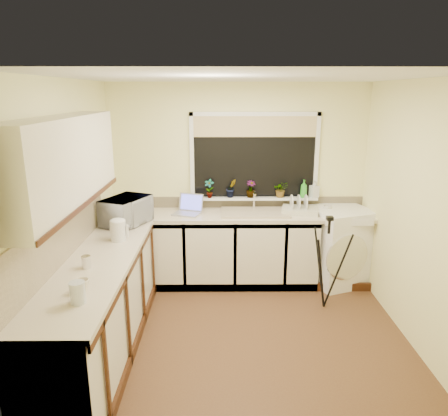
% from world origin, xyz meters
% --- Properties ---
extents(floor, '(3.20, 3.20, 0.00)m').
position_xyz_m(floor, '(0.00, 0.00, 0.00)').
color(floor, brown).
rests_on(floor, ground).
extents(ceiling, '(3.20, 3.20, 0.00)m').
position_xyz_m(ceiling, '(0.00, 0.00, 2.45)').
color(ceiling, white).
rests_on(ceiling, ground).
extents(wall_back, '(3.20, 0.00, 3.20)m').
position_xyz_m(wall_back, '(0.00, 1.50, 1.23)').
color(wall_back, '#FFFAAA').
rests_on(wall_back, ground).
extents(wall_front, '(3.20, 0.00, 3.20)m').
position_xyz_m(wall_front, '(0.00, -1.50, 1.23)').
color(wall_front, '#FFFAAA').
rests_on(wall_front, ground).
extents(wall_left, '(0.00, 3.00, 3.00)m').
position_xyz_m(wall_left, '(-1.60, 0.00, 1.23)').
color(wall_left, '#FFFAAA').
rests_on(wall_left, ground).
extents(wall_right, '(0.00, 3.00, 3.00)m').
position_xyz_m(wall_right, '(1.60, 0.00, 1.23)').
color(wall_right, '#FFFAAA').
rests_on(wall_right, ground).
extents(base_cabinet_back, '(2.55, 0.60, 0.86)m').
position_xyz_m(base_cabinet_back, '(-0.33, 1.20, 0.43)').
color(base_cabinet_back, silver).
rests_on(base_cabinet_back, floor).
extents(base_cabinet_left, '(0.54, 2.40, 0.86)m').
position_xyz_m(base_cabinet_left, '(-1.30, -0.30, 0.43)').
color(base_cabinet_left, silver).
rests_on(base_cabinet_left, floor).
extents(worktop_back, '(3.20, 0.60, 0.04)m').
position_xyz_m(worktop_back, '(0.00, 1.20, 0.88)').
color(worktop_back, beige).
rests_on(worktop_back, base_cabinet_back).
extents(worktop_left, '(0.60, 2.40, 0.04)m').
position_xyz_m(worktop_left, '(-1.30, -0.30, 0.88)').
color(worktop_left, beige).
rests_on(worktop_left, base_cabinet_left).
extents(upper_cabinet, '(0.28, 1.90, 0.70)m').
position_xyz_m(upper_cabinet, '(-1.44, -0.45, 1.80)').
color(upper_cabinet, silver).
rests_on(upper_cabinet, wall_left).
extents(splashback_left, '(0.02, 2.40, 0.45)m').
position_xyz_m(splashback_left, '(-1.59, -0.30, 1.12)').
color(splashback_left, beige).
rests_on(splashback_left, wall_left).
extents(splashback_back, '(3.20, 0.02, 0.14)m').
position_xyz_m(splashback_back, '(0.00, 1.49, 0.97)').
color(splashback_back, beige).
rests_on(splashback_back, wall_back).
extents(window_glass, '(1.50, 0.02, 1.00)m').
position_xyz_m(window_glass, '(0.20, 1.49, 1.55)').
color(window_glass, black).
rests_on(window_glass, wall_back).
extents(window_blind, '(1.50, 0.02, 0.25)m').
position_xyz_m(window_blind, '(0.20, 1.46, 1.92)').
color(window_blind, tan).
rests_on(window_blind, wall_back).
extents(windowsill, '(1.60, 0.14, 0.03)m').
position_xyz_m(windowsill, '(0.20, 1.43, 1.04)').
color(windowsill, white).
rests_on(windowsill, wall_back).
extents(sink, '(0.82, 0.46, 0.03)m').
position_xyz_m(sink, '(0.20, 1.20, 0.91)').
color(sink, tan).
rests_on(sink, worktop_back).
extents(faucet, '(0.03, 0.03, 0.24)m').
position_xyz_m(faucet, '(0.20, 1.38, 1.02)').
color(faucet, silver).
rests_on(faucet, worktop_back).
extents(washing_machine, '(0.86, 0.84, 0.95)m').
position_xyz_m(washing_machine, '(1.26, 1.21, 0.48)').
color(washing_machine, white).
rests_on(washing_machine, floor).
extents(laptop, '(0.39, 0.38, 0.23)m').
position_xyz_m(laptop, '(-0.61, 1.22, 0.96)').
color(laptop, '#A6A5AD').
rests_on(laptop, worktop_back).
extents(kettle, '(0.15, 0.15, 0.20)m').
position_xyz_m(kettle, '(-1.24, 0.25, 1.00)').
color(kettle, silver).
rests_on(kettle, worktop_left).
extents(dish_rack, '(0.49, 0.41, 0.07)m').
position_xyz_m(dish_rack, '(0.75, 1.22, 0.93)').
color(dish_rack, beige).
rests_on(dish_rack, worktop_back).
extents(tripod, '(0.58, 0.58, 1.06)m').
position_xyz_m(tripod, '(0.94, 0.54, 0.53)').
color(tripod, black).
rests_on(tripod, floor).
extents(glass_jug, '(0.11, 0.11, 0.16)m').
position_xyz_m(glass_jug, '(-1.22, -1.04, 0.98)').
color(glass_jug, silver).
rests_on(glass_jug, worktop_left).
extents(steel_jar, '(0.08, 0.08, 0.11)m').
position_xyz_m(steel_jar, '(-1.35, -0.43, 0.95)').
color(steel_jar, silver).
rests_on(steel_jar, worktop_left).
extents(microwave, '(0.56, 0.65, 0.30)m').
position_xyz_m(microwave, '(-1.27, 0.79, 1.05)').
color(microwave, silver).
rests_on(microwave, worktop_left).
extents(plant_a, '(0.14, 0.12, 0.24)m').
position_xyz_m(plant_a, '(-0.36, 1.39, 1.17)').
color(plant_a, '#999999').
rests_on(plant_a, windowsill).
extents(plant_b, '(0.16, 0.15, 0.23)m').
position_xyz_m(plant_b, '(-0.09, 1.42, 1.17)').
color(plant_b, '#999999').
rests_on(plant_b, windowsill).
extents(plant_c, '(0.16, 0.16, 0.21)m').
position_xyz_m(plant_c, '(0.16, 1.41, 1.16)').
color(plant_c, '#999999').
rests_on(plant_c, windowsill).
extents(plant_d, '(0.19, 0.16, 0.20)m').
position_xyz_m(plant_d, '(0.54, 1.42, 1.15)').
color(plant_d, '#999999').
rests_on(plant_d, windowsill).
extents(soap_bottle_green, '(0.10, 0.10, 0.23)m').
position_xyz_m(soap_bottle_green, '(0.82, 1.40, 1.16)').
color(soap_bottle_green, green).
rests_on(soap_bottle_green, windowsill).
extents(soap_bottle_clear, '(0.13, 0.13, 0.22)m').
position_xyz_m(soap_bottle_clear, '(0.96, 1.42, 1.16)').
color(soap_bottle_clear, '#999999').
rests_on(soap_bottle_clear, windowsill).
extents(cup_back, '(0.14, 0.14, 0.08)m').
position_xyz_m(cup_back, '(1.10, 1.25, 0.94)').
color(cup_back, beige).
rests_on(cup_back, worktop_back).
extents(cup_left, '(0.13, 0.13, 0.10)m').
position_xyz_m(cup_left, '(-1.24, -0.86, 0.95)').
color(cup_left, beige).
rests_on(cup_left, worktop_left).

